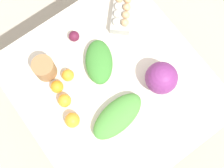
% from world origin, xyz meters
% --- Properties ---
extents(ground_plane, '(8.00, 8.00, 0.00)m').
position_xyz_m(ground_plane, '(0.00, 0.00, 0.00)').
color(ground_plane, '#B2A899').
extents(dining_table, '(1.11, 1.03, 0.76)m').
position_xyz_m(dining_table, '(0.00, 0.00, 0.65)').
color(dining_table, silver).
rests_on(dining_table, ground_plane).
extents(cabbage_purple, '(0.18, 0.18, 0.18)m').
position_xyz_m(cabbage_purple, '(0.15, 0.23, 0.85)').
color(cabbage_purple, '#7A2D75').
rests_on(cabbage_purple, dining_table).
extents(egg_carton, '(0.29, 0.28, 0.09)m').
position_xyz_m(egg_carton, '(-0.33, 0.32, 0.80)').
color(egg_carton, '#A8A8A3').
rests_on(egg_carton, dining_table).
extents(paper_bag, '(0.12, 0.12, 0.13)m').
position_xyz_m(paper_bag, '(-0.28, -0.26, 0.82)').
color(paper_bag, '#997047').
rests_on(paper_bag, dining_table).
extents(greens_bunch_chard, '(0.31, 0.27, 0.08)m').
position_xyz_m(greens_bunch_chard, '(-0.14, 0.01, 0.80)').
color(greens_bunch_chard, '#3D8433').
rests_on(greens_bunch_chard, dining_table).
extents(greens_bunch_kale, '(0.20, 0.34, 0.09)m').
position_xyz_m(greens_bunch_kale, '(0.17, -0.09, 0.80)').
color(greens_bunch_kale, '#4C933D').
rests_on(greens_bunch_kale, dining_table).
extents(beet_root, '(0.06, 0.06, 0.06)m').
position_xyz_m(beet_root, '(-0.36, -0.01, 0.79)').
color(beet_root, '#5B1933').
rests_on(beet_root, dining_table).
extents(orange_0, '(0.07, 0.07, 0.07)m').
position_xyz_m(orange_0, '(-0.16, -0.26, 0.79)').
color(orange_0, orange).
rests_on(orange_0, dining_table).
extents(orange_1, '(0.08, 0.08, 0.08)m').
position_xyz_m(orange_1, '(0.04, -0.30, 0.80)').
color(orange_1, orange).
rests_on(orange_1, dining_table).
extents(orange_2, '(0.07, 0.07, 0.07)m').
position_xyz_m(orange_2, '(-0.07, -0.27, 0.79)').
color(orange_2, orange).
rests_on(orange_2, dining_table).
extents(orange_3, '(0.07, 0.07, 0.07)m').
position_xyz_m(orange_3, '(-0.18, -0.17, 0.79)').
color(orange_3, orange).
rests_on(orange_3, dining_table).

